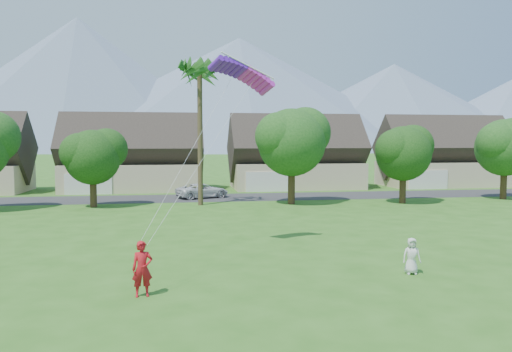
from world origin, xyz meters
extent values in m
plane|color=#2D6019|center=(0.00, 0.00, 0.00)|extent=(500.00, 500.00, 0.00)
cube|color=#2D2D30|center=(0.00, 34.00, 0.01)|extent=(90.00, 7.00, 0.01)
imported|color=#B4141C|center=(-5.22, 3.03, 1.01)|extent=(0.79, 0.57, 2.01)
imported|color=silver|center=(5.73, 4.38, 0.76)|extent=(0.81, 0.60, 1.53)
imported|color=silver|center=(-1.56, 34.00, 0.72)|extent=(5.67, 4.18, 1.43)
cone|color=slate|center=(-55.00, 260.00, 35.00)|extent=(190.00, 190.00, 70.00)
cone|color=slate|center=(30.00, 260.00, 31.00)|extent=(240.00, 240.00, 62.00)
cone|color=slate|center=(120.00, 260.00, 25.00)|extent=(200.00, 200.00, 50.00)
cube|color=beige|center=(-9.00, 43.00, 1.50)|extent=(15.00, 8.00, 3.00)
cube|color=#382D28|center=(-9.00, 43.00, 4.79)|extent=(15.75, 8.15, 8.15)
cube|color=silver|center=(-13.20, 38.94, 1.10)|extent=(4.80, 0.12, 2.20)
cube|color=beige|center=(10.00, 43.00, 1.50)|extent=(15.00, 8.00, 3.00)
cube|color=#382D28|center=(10.00, 43.00, 4.79)|extent=(15.75, 8.15, 8.15)
cube|color=silver|center=(5.80, 38.94, 1.10)|extent=(4.80, 0.12, 2.20)
cube|color=beige|center=(29.00, 43.00, 1.50)|extent=(15.00, 8.00, 3.00)
cube|color=#382D28|center=(29.00, 43.00, 4.79)|extent=(15.75, 8.15, 8.15)
cube|color=silver|center=(24.80, 38.94, 1.10)|extent=(4.80, 0.12, 2.20)
cylinder|color=#47301C|center=(-11.00, 28.50, 1.09)|extent=(0.56, 0.56, 2.18)
sphere|color=#214916|center=(-11.00, 28.50, 4.22)|extent=(4.62, 4.62, 4.62)
cylinder|color=#47301C|center=(6.00, 28.00, 1.41)|extent=(0.62, 0.62, 2.82)
sphere|color=#214916|center=(6.00, 28.00, 5.46)|extent=(5.98, 5.98, 5.98)
cylinder|color=#47301C|center=(16.00, 27.00, 1.15)|extent=(0.58, 0.58, 2.30)
sphere|color=#214916|center=(16.00, 27.00, 4.46)|extent=(4.90, 4.90, 4.90)
cylinder|color=#47301C|center=(27.00, 28.50, 1.28)|extent=(0.60, 0.60, 2.56)
sphere|color=#214916|center=(27.00, 28.50, 4.96)|extent=(5.44, 5.44, 5.44)
cylinder|color=#4C3D26|center=(-2.00, 28.50, 6.00)|extent=(0.44, 0.44, 12.00)
sphere|color=#286021|center=(-2.00, 28.50, 12.30)|extent=(3.00, 3.00, 3.00)
cube|color=#5F18BA|center=(-1.46, 10.67, 9.11)|extent=(1.98, 1.60, 0.50)
cube|color=#CD26BC|center=(0.26, 10.67, 9.11)|extent=(1.98, 1.60, 0.50)
camera|label=1|loc=(-3.91, -14.96, 5.57)|focal=35.00mm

